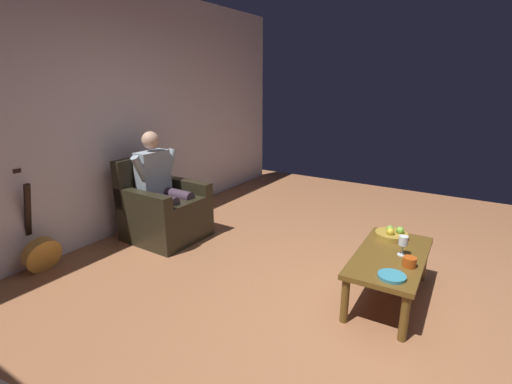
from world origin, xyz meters
TOP-DOWN VIEW (x-y plane):
  - ground_plane at (0.00, 0.00)m, footprint 7.51×7.51m
  - wall_back at (0.00, -2.91)m, footprint 6.65×0.06m
  - armchair at (-0.22, -2.32)m, footprint 0.77×0.80m
  - person_seated at (-0.22, -2.32)m, footprint 0.65×0.61m
  - coffee_table at (-0.27, 0.18)m, footprint 1.08×0.55m
  - guitar at (0.99, -2.72)m, footprint 0.34×0.33m
  - wine_glass_near at (-0.30, 0.26)m, footprint 0.07×0.07m
  - fruit_bowl at (-0.61, 0.11)m, footprint 0.28×0.28m
  - decorative_dish at (0.11, 0.28)m, footprint 0.20×0.20m
  - candle_jar at (-0.13, 0.35)m, footprint 0.10×0.10m

SIDE VIEW (x-z plane):
  - ground_plane at x=0.00m, z-range 0.00..0.00m
  - guitar at x=0.99m, z-range -0.28..0.71m
  - armchair at x=-0.22m, z-range -0.14..0.78m
  - coffee_table at x=-0.27m, z-range 0.14..0.55m
  - decorative_dish at x=0.11m, z-range 0.40..0.43m
  - fruit_bowl at x=-0.61m, z-range 0.39..0.49m
  - candle_jar at x=-0.13m, z-range 0.40..0.48m
  - wine_glass_near at x=-0.30m, z-range 0.44..0.60m
  - person_seated at x=-0.22m, z-range 0.04..1.26m
  - wall_back at x=0.00m, z-range 0.00..2.79m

